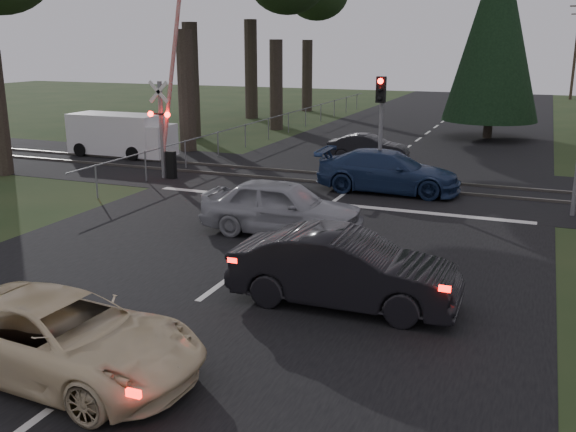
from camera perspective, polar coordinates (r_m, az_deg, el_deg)
The scene contains 17 objects.
ground at distance 14.34m, azimuth -6.47°, elevation -6.42°, with size 120.00×120.00×0.00m, color #213518.
road at distance 23.23m, azimuth 5.17°, elevation 2.08°, with size 14.00×100.00×0.01m, color black.
rail_corridor at distance 25.11m, azimuth 6.49°, elevation 3.05°, with size 120.00×8.00×0.01m, color black.
stop_line at distance 21.56m, azimuth 3.80°, elevation 1.09°, with size 13.00×0.35×0.00m, color silver.
rail_near at distance 24.35m, azimuth 5.99°, elevation 2.78°, with size 120.00×0.12×0.10m, color #59544C.
rail_far at distance 25.86m, azimuth 6.96°, elevation 3.49°, with size 120.00×0.12×0.10m, color #59544C.
crossing_signal at distance 25.67m, azimuth -10.75°, elevation 7.79°, with size 1.62×0.38×6.96m.
traffic_signal_center at distance 23.15m, azimuth 8.23°, elevation 8.98°, with size 0.32×0.48×4.10m.
utility_pole_far at distance 66.74m, azimuth 24.22°, elevation 13.49°, with size 1.80×0.26×9.00m.
conifer_tree at distance 37.82m, azimuth 18.01°, elevation 15.63°, with size 5.20×5.20×11.00m.
fence_left at distance 37.40m, azimuth -0.82°, elevation 7.15°, with size 0.10×36.00×1.20m, color slate, non-canonical shape.
cream_coupe at distance 11.12m, azimuth -19.38°, elevation -10.14°, with size 2.21×4.79×1.33m, color beige.
dark_hatchback at distance 13.19m, azimuth 5.02°, elevation -4.75°, with size 1.63×4.68×1.54m, color black.
silver_car at distance 17.99m, azimuth -0.52°, elevation 0.79°, with size 1.84×4.58×1.56m, color #98999F.
blue_sedan at distance 23.42m, azimuth 8.91°, elevation 3.92°, with size 2.09×5.14×1.49m, color navy.
dark_car_far at distance 29.56m, azimuth 7.14°, elevation 6.03°, with size 1.26×3.63×1.19m, color black.
white_van at distance 31.50m, azimuth -14.41°, elevation 6.98°, with size 5.06×1.99×1.98m.
Camera 1 is at (6.39, -11.71, 5.27)m, focal length 40.00 mm.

